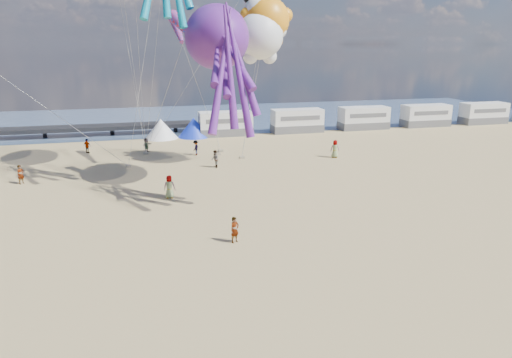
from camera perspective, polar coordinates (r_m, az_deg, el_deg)
name	(u,v)px	position (r m, az deg, el deg)	size (l,w,h in m)	color
ground	(254,319)	(20.08, -0.29, -17.05)	(120.00, 120.00, 0.00)	tan
water	(170,119)	(72.24, -10.66, 7.39)	(120.00, 120.00, 0.00)	#394E6D
motorhome_0	(226,124)	(57.94, -3.83, 6.92)	(6.60, 2.50, 3.00)	silver
motorhome_1	(297,121)	(60.30, 5.16, 7.27)	(6.60, 2.50, 3.00)	silver
motorhome_2	(364,118)	(63.99, 13.31, 7.43)	(6.60, 2.50, 3.00)	silver
motorhome_3	(426,116)	(68.81, 20.44, 7.45)	(6.60, 2.50, 3.00)	silver
motorhome_4	(484,113)	(74.53, 26.57, 7.37)	(6.60, 2.50, 3.00)	silver
tent_white	(161,129)	(57.17, -11.79, 6.18)	(4.00, 4.00, 2.40)	white
tent_blue	(194,127)	(57.44, -7.78, 6.42)	(4.00, 4.00, 2.40)	#1933CC
standing_person	(235,230)	(26.58, -2.68, -6.36)	(0.57, 0.37, 1.57)	tan
beachgoer_0	(335,149)	(46.98, 9.84, 3.72)	(0.66, 0.43, 1.81)	#7F6659
beachgoer_2	(196,148)	(47.87, -7.55, 3.90)	(0.76, 0.59, 1.55)	#7F6659
beachgoer_3	(87,146)	(51.54, -20.35, 3.89)	(0.99, 0.57, 1.53)	#7F6659
beachgoer_4	(146,145)	(50.06, -13.53, 4.13)	(0.90, 0.38, 1.54)	#7F6659
beachgoer_5	(21,174)	(42.29, -27.35, 0.50)	(1.47, 0.47, 1.58)	#7F6659
beachgoer_6	(169,187)	(34.65, -10.77, -0.96)	(0.64, 0.42, 1.75)	#7F6659
beachgoer_7	(215,159)	(42.70, -5.14, 2.50)	(0.80, 0.52, 1.64)	#7F6659
sandbag_a	(129,166)	(44.42, -15.64, 1.55)	(0.50, 0.35, 0.22)	gray
sandbag_b	(218,154)	(47.74, -4.75, 3.13)	(0.50, 0.35, 0.22)	gray
sandbag_c	(242,157)	(46.20, -1.78, 2.72)	(0.50, 0.35, 0.22)	gray
sandbag_d	(221,151)	(49.15, -4.42, 3.52)	(0.50, 0.35, 0.22)	gray
sandbag_e	(146,153)	(49.30, -13.61, 3.15)	(0.50, 0.35, 0.22)	gray
kite_octopus_purple	(216,37)	(35.83, -4.97, 17.24)	(4.23, 9.86, 11.27)	#5F2184
kite_panda	(260,36)	(41.22, 0.50, 17.48)	(4.90, 4.61, 6.91)	silver
kite_teddy_orange	(267,20)	(41.96, 1.33, 19.24)	(4.83, 4.54, 6.82)	orange
windsock_mid	(177,29)	(42.38, -9.83, 18.03)	(1.00, 5.37, 5.37)	red
windsock_right	(187,31)	(35.89, -8.59, 17.81)	(0.90, 5.15, 5.15)	red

